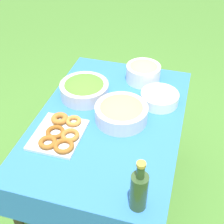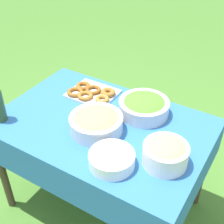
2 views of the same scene
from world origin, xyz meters
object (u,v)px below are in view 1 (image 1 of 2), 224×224
Objects in this scene: plate_stack at (159,98)px; olive_oil_bottle at (139,190)px; salad_bowl at (84,89)px; bread_bowl at (121,112)px; donut_platter at (60,133)px; pasta_bowl at (143,71)px.

plate_stack is 0.77m from olive_oil_bottle.
salad_bowl is 0.33m from bread_bowl.
olive_oil_bottle is at bearing 57.86° from donut_platter.
bread_bowl is at bearing 128.44° from donut_platter.
salad_bowl is 1.34× the size of pasta_bowl.
bread_bowl is (0.22, -0.19, 0.02)m from plate_stack.
bread_bowl reaches higher than plate_stack.
donut_platter is (0.39, -0.00, -0.04)m from salad_bowl.
pasta_bowl is 0.75m from donut_platter.
plate_stack is (0.22, 0.15, -0.03)m from pasta_bowl.
salad_bowl is 1.10× the size of olive_oil_bottle.
pasta_bowl is 1.00m from olive_oil_bottle.
plate_stack is at bearing 133.24° from donut_platter.
salad_bowl is 1.31× the size of plate_stack.
pasta_bowl is 0.98× the size of plate_stack.
olive_oil_bottle reaches higher than donut_platter.
donut_platter is 0.65m from plate_stack.
salad_bowl is 0.39m from donut_platter.
bread_bowl is at bearing -158.31° from olive_oil_bottle.
salad_bowl is 1.00× the size of bread_bowl.
bread_bowl is (0.16, 0.28, 0.00)m from salad_bowl.
donut_platter is 1.19× the size of olive_oil_bottle.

